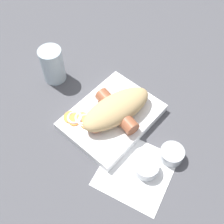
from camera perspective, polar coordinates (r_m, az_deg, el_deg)
The scene contains 9 objects.
ground_plane at distance 0.70m, azimuth 0.00°, elevation -1.50°, with size 3.00×3.00×0.00m, color #4C4C51.
food_tray at distance 0.69m, azimuth 0.00°, elevation -0.99°, with size 0.23×0.17×0.02m.
bread_roll at distance 0.66m, azimuth 0.94°, elevation 0.67°, with size 0.20×0.12×0.05m.
sausage at distance 0.67m, azimuth 0.95°, elevation 0.22°, with size 0.16×0.14×0.04m.
pickled_veggies at distance 0.68m, azimuth -6.62°, elevation -1.31°, with size 0.07×0.08×0.01m.
napkin at distance 0.64m, azimuth 4.82°, elevation -11.83°, with size 0.18×0.18×0.00m.
condiment_cup_near at distance 0.63m, azimuth 6.95°, elevation -11.26°, with size 0.05×0.05×0.03m.
condiment_cup_far at distance 0.66m, azimuth 12.00°, elevation -8.44°, with size 0.05×0.05×0.03m.
drink_glass at distance 0.77m, azimuth -12.07°, elevation 9.27°, with size 0.06×0.06×0.10m.
Camera 1 is at (0.29, 0.25, 0.59)m, focal length 45.00 mm.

